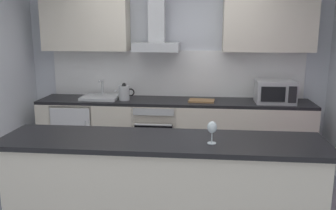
{
  "coord_description": "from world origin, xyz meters",
  "views": [
    {
      "loc": [
        0.4,
        -3.33,
        1.86
      ],
      "look_at": [
        0.02,
        0.4,
        1.05
      ],
      "focal_mm": 37.76,
      "sensor_mm": 36.0,
      "label": 1
    }
  ],
  "objects_px": {
    "range_hood": "(157,34)",
    "wine_glass": "(212,128)",
    "oven": "(156,131)",
    "chopping_board": "(201,101)",
    "sink": "(101,97)",
    "refrigerator": "(78,131)",
    "kettle": "(124,93)",
    "microwave": "(275,92)"
  },
  "relations": [
    {
      "from": "microwave",
      "to": "wine_glass",
      "type": "relative_size",
      "value": 2.81
    },
    {
      "from": "sink",
      "to": "chopping_board",
      "type": "bearing_deg",
      "value": -1.41
    },
    {
      "from": "chopping_board",
      "to": "sink",
      "type": "bearing_deg",
      "value": 178.59
    },
    {
      "from": "microwave",
      "to": "wine_glass",
      "type": "distance_m",
      "value": 2.22
    },
    {
      "from": "refrigerator",
      "to": "kettle",
      "type": "relative_size",
      "value": 2.94
    },
    {
      "from": "wine_glass",
      "to": "chopping_board",
      "type": "bearing_deg",
      "value": 92.6
    },
    {
      "from": "range_hood",
      "to": "sink",
      "type": "bearing_deg",
      "value": -171.43
    },
    {
      "from": "sink",
      "to": "kettle",
      "type": "bearing_deg",
      "value": -7.25
    },
    {
      "from": "chopping_board",
      "to": "range_hood",
      "type": "bearing_deg",
      "value": 166.16
    },
    {
      "from": "refrigerator",
      "to": "kettle",
      "type": "xyz_separation_m",
      "value": [
        0.7,
        -0.03,
        0.58
      ]
    },
    {
      "from": "oven",
      "to": "refrigerator",
      "type": "distance_m",
      "value": 1.13
    },
    {
      "from": "oven",
      "to": "wine_glass",
      "type": "bearing_deg",
      "value": -70.96
    },
    {
      "from": "kettle",
      "to": "chopping_board",
      "type": "relative_size",
      "value": 0.85
    },
    {
      "from": "oven",
      "to": "range_hood",
      "type": "bearing_deg",
      "value": 90.0
    },
    {
      "from": "sink",
      "to": "chopping_board",
      "type": "height_order",
      "value": "sink"
    },
    {
      "from": "refrigerator",
      "to": "wine_glass",
      "type": "height_order",
      "value": "wine_glass"
    },
    {
      "from": "range_hood",
      "to": "wine_glass",
      "type": "xyz_separation_m",
      "value": [
        0.72,
        -2.2,
        -0.68
      ]
    },
    {
      "from": "refrigerator",
      "to": "wine_glass",
      "type": "distance_m",
      "value": 2.86
    },
    {
      "from": "oven",
      "to": "sink",
      "type": "bearing_deg",
      "value": 179.2
    },
    {
      "from": "oven",
      "to": "microwave",
      "type": "height_order",
      "value": "microwave"
    },
    {
      "from": "sink",
      "to": "kettle",
      "type": "relative_size",
      "value": 1.73
    },
    {
      "from": "kettle",
      "to": "range_hood",
      "type": "bearing_deg",
      "value": 20.54
    },
    {
      "from": "kettle",
      "to": "wine_glass",
      "type": "relative_size",
      "value": 1.62
    },
    {
      "from": "microwave",
      "to": "range_hood",
      "type": "xyz_separation_m",
      "value": [
        -1.58,
        0.16,
        0.74
      ]
    },
    {
      "from": "microwave",
      "to": "range_hood",
      "type": "distance_m",
      "value": 1.75
    },
    {
      "from": "oven",
      "to": "range_hood",
      "type": "height_order",
      "value": "range_hood"
    },
    {
      "from": "sink",
      "to": "kettle",
      "type": "xyz_separation_m",
      "value": [
        0.35,
        -0.04,
        0.08
      ]
    },
    {
      "from": "oven",
      "to": "kettle",
      "type": "distance_m",
      "value": 0.7
    },
    {
      "from": "microwave",
      "to": "chopping_board",
      "type": "xyz_separation_m",
      "value": [
        -0.96,
        0.0,
        -0.14
      ]
    },
    {
      "from": "oven",
      "to": "sink",
      "type": "relative_size",
      "value": 1.6
    },
    {
      "from": "oven",
      "to": "range_hood",
      "type": "relative_size",
      "value": 1.11
    },
    {
      "from": "refrigerator",
      "to": "chopping_board",
      "type": "height_order",
      "value": "chopping_board"
    },
    {
      "from": "refrigerator",
      "to": "wine_glass",
      "type": "relative_size",
      "value": 4.78
    },
    {
      "from": "microwave",
      "to": "wine_glass",
      "type": "height_order",
      "value": "microwave"
    },
    {
      "from": "refrigerator",
      "to": "microwave",
      "type": "xyz_separation_m",
      "value": [
        2.72,
        -0.03,
        0.62
      ]
    },
    {
      "from": "oven",
      "to": "chopping_board",
      "type": "distance_m",
      "value": 0.77
    },
    {
      "from": "chopping_board",
      "to": "microwave",
      "type": "bearing_deg",
      "value": -0.25
    },
    {
      "from": "sink",
      "to": "chopping_board",
      "type": "distance_m",
      "value": 1.41
    },
    {
      "from": "refrigerator",
      "to": "range_hood",
      "type": "bearing_deg",
      "value": 6.66
    },
    {
      "from": "microwave",
      "to": "sink",
      "type": "distance_m",
      "value": 2.37
    },
    {
      "from": "refrigerator",
      "to": "wine_glass",
      "type": "bearing_deg",
      "value": -48.24
    },
    {
      "from": "oven",
      "to": "range_hood",
      "type": "distance_m",
      "value": 1.33
    }
  ]
}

